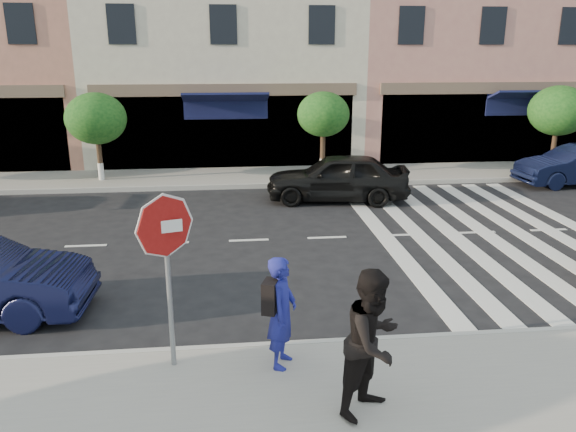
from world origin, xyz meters
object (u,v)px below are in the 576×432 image
object	(u,v)px
walker	(373,342)
car_far_mid	(337,177)
photographer	(282,312)
stop_sign	(166,244)

from	to	relation	value
walker	car_far_mid	bearing A→B (deg)	39.52
walker	photographer	bearing A→B (deg)	88.77
car_far_mid	stop_sign	bearing A→B (deg)	-16.46
photographer	car_far_mid	bearing A→B (deg)	3.82
stop_sign	car_far_mid	xyz separation A→B (m)	(4.28, 9.56, -1.29)
photographer	stop_sign	bearing A→B (deg)	104.23
stop_sign	photographer	distance (m)	1.92
stop_sign	photographer	world-z (taller)	stop_sign
stop_sign	photographer	bearing A→B (deg)	-21.17
stop_sign	walker	bearing A→B (deg)	-43.18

